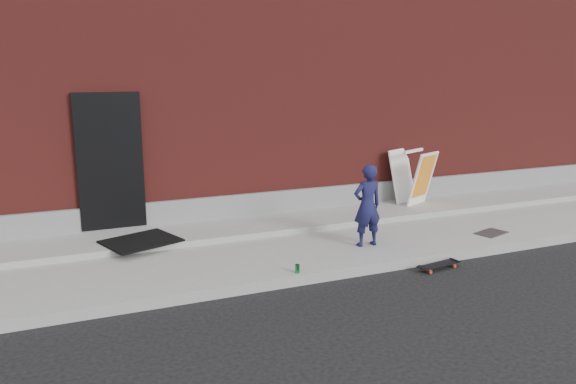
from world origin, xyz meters
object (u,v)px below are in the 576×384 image
skateboard (439,265)px  soda_can (297,269)px  child (367,206)px  pizza_sign (413,177)px

skateboard → soda_can: soda_can is taller
child → pizza_sign: (2.09, 1.76, -0.01)m
skateboard → pizza_sign: size_ratio=0.67×
child → pizza_sign: child is taller
child → skateboard: 1.40m
child → skateboard: child is taller
pizza_sign → soda_can: (-3.59, -2.47, -0.58)m
skateboard → soda_can: size_ratio=5.92×
pizza_sign → soda_can: 4.40m
child → skateboard: (0.65, -1.00, -0.73)m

